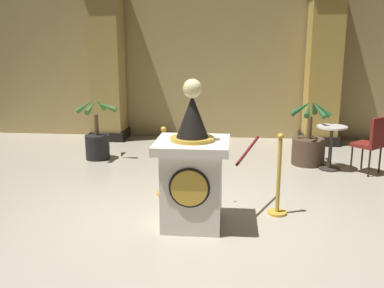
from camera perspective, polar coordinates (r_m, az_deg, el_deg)
ground_plane at (r=5.35m, az=0.31°, el=-9.74°), size 11.31×11.31×0.00m
back_wall at (r=9.73m, az=2.96°, el=11.02°), size 11.31×0.16×3.45m
pedestal_clock at (r=4.89m, az=-0.00°, el=-3.81°), size 0.84×0.84×1.73m
stanchion_near at (r=5.39m, az=11.60°, el=-5.65°), size 0.24×0.24×1.05m
stanchion_far at (r=5.99m, az=-3.77°, el=-3.73°), size 0.24×0.24×0.99m
velvet_rope at (r=5.52m, az=3.56°, el=-0.40°), size 1.09×1.07×0.22m
column_left at (r=9.67m, az=-11.37°, el=10.29°), size 0.79×0.79×3.31m
column_right at (r=9.45m, az=17.34°, el=9.90°), size 0.79×0.79×3.31m
potted_palm_left at (r=8.08m, az=-12.70°, el=0.46°), size 0.80×0.80×1.16m
potted_palm_right at (r=7.80m, az=15.49°, el=-0.26°), size 0.73×0.69×1.18m
cafe_table at (r=7.55m, az=18.29°, el=0.23°), size 0.51×0.51×0.76m
cafe_chair_red at (r=7.49m, az=23.16°, el=0.47°), size 0.57×0.57×0.96m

